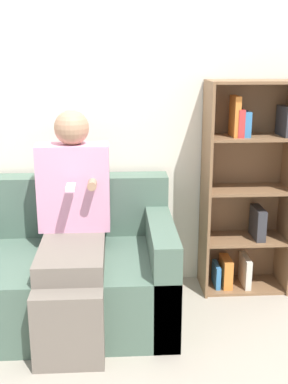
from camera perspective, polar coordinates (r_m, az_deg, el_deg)
The scene contains 5 objects.
ground_plane at distance 2.68m, azimuth -9.33°, elevation -19.66°, with size 14.00×14.00×0.00m, color #9E9384.
back_wall at distance 3.22m, azimuth -8.55°, elevation 10.83°, with size 10.00×0.06×2.55m.
couch at distance 3.04m, azimuth -13.26°, elevation -9.33°, with size 1.72×0.89×0.80m.
adult_seated at distance 2.78m, azimuth -8.51°, elevation -3.52°, with size 0.43×0.82×1.24m.
bookshelf at distance 3.26m, azimuth 11.91°, elevation 0.27°, with size 0.57×0.32×1.40m.
Camera 1 is at (0.28, -2.17, 1.55)m, focal length 45.00 mm.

